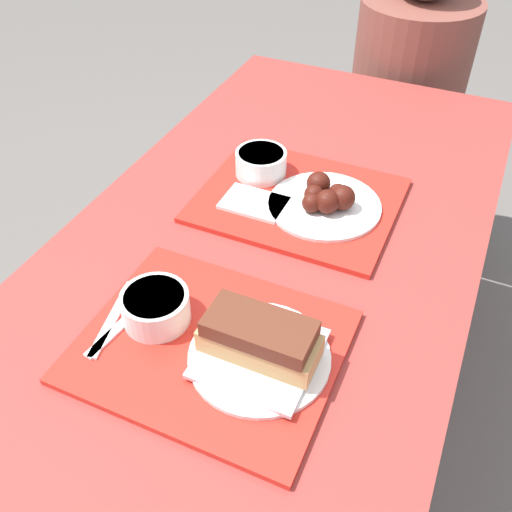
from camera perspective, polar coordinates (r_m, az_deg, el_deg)
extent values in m
plane|color=#605B56|center=(1.69, -0.24, -20.47)|extent=(12.00, 12.00, 0.00)
cube|color=maroon|center=(1.08, -0.35, -1.73)|extent=(0.79, 1.75, 0.04)
cylinder|color=maroon|center=(1.99, 0.45, 7.52)|extent=(0.07, 0.07, 0.73)
cylinder|color=maroon|center=(1.88, 19.40, 2.36)|extent=(0.07, 0.07, 0.73)
cube|color=maroon|center=(2.12, 12.31, 11.02)|extent=(0.75, 0.28, 0.04)
cylinder|color=maroon|center=(2.30, 3.93, 8.05)|extent=(0.06, 0.06, 0.42)
cylinder|color=maroon|center=(2.21, 19.27, 3.88)|extent=(0.06, 0.06, 0.42)
cube|color=red|center=(0.93, -4.55, -8.96)|extent=(0.41, 0.33, 0.01)
cube|color=red|center=(1.21, 4.23, 5.61)|extent=(0.41, 0.33, 0.01)
cylinder|color=white|center=(0.95, -10.00, -5.08)|extent=(0.11, 0.11, 0.05)
cylinder|color=beige|center=(0.93, -10.15, -4.20)|extent=(0.10, 0.10, 0.01)
cylinder|color=white|center=(0.90, 0.35, -10.00)|extent=(0.22, 0.22, 0.01)
cube|color=silver|center=(0.89, 0.35, -9.69)|extent=(0.17, 0.17, 0.01)
cube|color=tan|center=(0.87, 0.36, -8.71)|extent=(0.18, 0.08, 0.04)
cube|color=#562819|center=(0.85, 0.37, -7.25)|extent=(0.16, 0.08, 0.03)
cube|color=white|center=(0.98, -14.12, -6.05)|extent=(0.05, 0.17, 0.00)
cube|color=white|center=(0.97, -13.06, -6.47)|extent=(0.04, 0.17, 0.00)
cube|color=teal|center=(0.95, -0.96, -5.98)|extent=(0.04, 0.03, 0.01)
cylinder|color=white|center=(1.27, 0.50, 9.28)|extent=(0.11, 0.11, 0.05)
cylinder|color=beige|center=(1.25, 0.51, 10.09)|extent=(0.10, 0.10, 0.01)
cylinder|color=white|center=(1.19, 6.85, 5.08)|extent=(0.23, 0.23, 0.01)
sphere|color=#42140C|center=(1.16, 8.65, 5.79)|extent=(0.05, 0.05, 0.05)
sphere|color=#42140C|center=(1.18, 8.17, 6.25)|extent=(0.04, 0.04, 0.04)
sphere|color=#42140C|center=(1.20, 6.27, 7.23)|extent=(0.05, 0.05, 0.05)
sphere|color=#42140C|center=(1.17, 5.81, 6.13)|extent=(0.04, 0.04, 0.04)
sphere|color=#42140C|center=(1.15, 5.59, 5.31)|extent=(0.04, 0.04, 0.04)
sphere|color=#42140C|center=(1.15, 7.14, 5.42)|extent=(0.05, 0.05, 0.05)
cube|color=white|center=(1.18, -0.20, 5.34)|extent=(0.13, 0.09, 0.01)
cylinder|color=brown|center=(1.99, 15.04, 16.93)|extent=(0.37, 0.37, 0.48)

